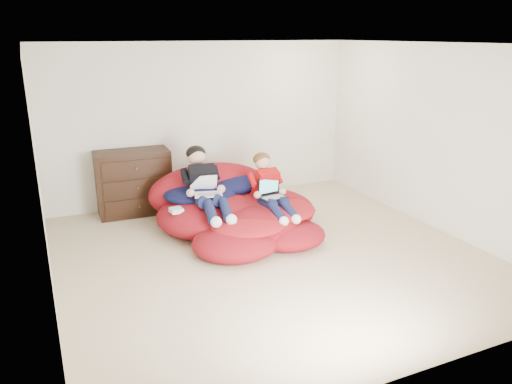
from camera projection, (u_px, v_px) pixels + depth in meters
name	position (u px, v px, depth m)	size (l,w,h in m)	color
room_shell	(271.00, 238.00, 6.09)	(5.10, 5.10, 2.77)	#C6B28D
dresser	(134.00, 182.00, 7.45)	(1.09, 0.61, 0.96)	black
beanbag_pile	(235.00, 211.00, 6.91)	(2.25, 2.30, 0.87)	maroon
cream_pillow	(188.00, 177.00, 7.23)	(0.42, 0.26, 0.26)	white
older_boy	(204.00, 182.00, 6.65)	(0.41, 1.25, 0.81)	black
younger_boy	(269.00, 186.00, 6.72)	(0.34, 1.03, 0.76)	red
laptop_white	(206.00, 189.00, 6.61)	(0.41, 0.47, 0.24)	white
laptop_black	(271.00, 192.00, 6.70)	(0.38, 0.31, 0.26)	black
power_adapter	(176.00, 210.00, 6.46)	(0.15, 0.15, 0.06)	white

